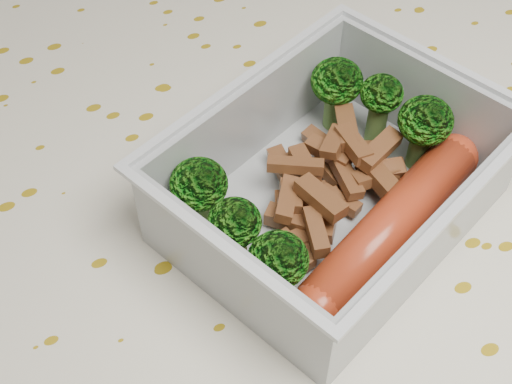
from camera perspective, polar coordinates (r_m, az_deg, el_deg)
name	(u,v)px	position (r m, az deg, el deg)	size (l,w,h in m)	color
dining_table	(256,310)	(0.47, 0.03, -9.41)	(1.40, 0.90, 0.75)	brown
tablecloth	(256,266)	(0.42, 0.03, -5.95)	(1.46, 0.96, 0.19)	silver
lunch_container	(333,191)	(0.38, 6.20, 0.11)	(0.21, 0.19, 0.06)	silver
broccoli_florets	(314,159)	(0.38, 4.63, 2.67)	(0.16, 0.13, 0.05)	#608C3F
meat_pile	(328,184)	(0.39, 5.82, 0.61)	(0.10, 0.09, 0.03)	brown
sausage	(391,226)	(0.38, 10.79, -2.71)	(0.14, 0.08, 0.03)	#B03418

